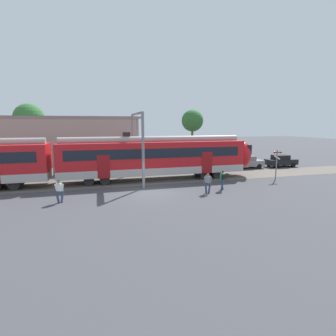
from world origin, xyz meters
name	(u,v)px	position (x,y,z in m)	size (l,w,h in m)	color
ground_plane	(151,193)	(0.00, 0.00, 0.00)	(160.00, 160.00, 0.00)	#424247
track_bed	(34,186)	(-9.57, 5.00, 0.01)	(80.00, 4.40, 0.01)	#605951
commuter_train	(62,160)	(-7.08, 5.00, 2.25)	(38.05, 3.07, 4.73)	#B7B2AD
pedestrian_white	(60,189)	(-6.69, -0.79, 0.99)	(0.66, 0.56, 1.67)	navy
pedestrian_grey	(208,182)	(4.42, -1.21, 0.96)	(0.69, 0.45, 1.67)	navy
pedestrian_green	(223,179)	(6.03, -0.60, 0.99)	(0.54, 0.66, 1.67)	navy
parked_car_grey	(247,162)	(14.08, 8.63, 0.78)	(4.00, 1.76, 1.54)	gray
parked_car_black	(281,161)	(18.93, 8.45, 0.78)	(4.01, 1.77, 1.54)	black
catenary_gantry	(137,137)	(-0.24, 5.00, 4.31)	(0.24, 6.64, 6.53)	gray
crossing_signal	(277,160)	(13.05, 1.75, 2.01)	(0.96, 0.22, 3.00)	gray
background_building	(53,143)	(-9.15, 14.63, 3.21)	(20.34, 5.00, 9.20)	gray
street_tree_right	(192,121)	(9.83, 16.97, 5.91)	(3.21, 3.21, 7.57)	brown
street_tree_left	(29,119)	(-12.12, 16.91, 6.13)	(3.72, 3.72, 8.02)	brown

